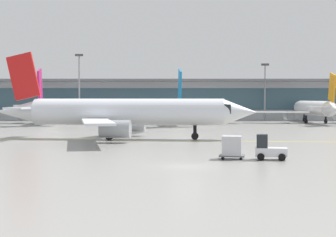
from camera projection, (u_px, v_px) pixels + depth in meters
ground_plane at (186, 167)px, 41.18m from camera, size 400.00×400.00×0.00m
taxiway_centreline_stripe at (127, 140)px, 66.94m from camera, size 109.43×11.92×0.01m
terminal_concourse at (174, 99)px, 133.40m from camera, size 190.69×11.00×9.60m
gate_airplane_1 at (50, 108)px, 113.87m from camera, size 29.87×32.18×10.66m
gate_airplane_2 at (174, 108)px, 110.50m from camera, size 29.12×31.41×10.40m
gate_airplane_3 at (314, 109)px, 114.16m from camera, size 27.89×29.92×9.93m
taxiing_regional_jet at (125, 113)px, 68.86m from camera, size 33.20×30.70×10.99m
baggage_tug at (268, 149)px, 45.73m from camera, size 2.80×1.99×2.10m
cargo_dolly_lead at (232, 147)px, 46.24m from camera, size 2.34×1.93×1.94m
apron_light_mast_1 at (79, 84)px, 123.79m from camera, size 1.80×0.36×15.03m
apron_light_mast_2 at (265, 89)px, 126.98m from camera, size 1.80×0.36×13.11m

